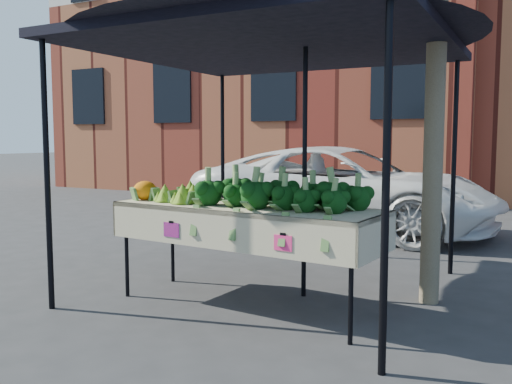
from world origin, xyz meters
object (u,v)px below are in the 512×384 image
canopy (274,150)px  street_tree (437,22)px  vehicle (344,78)px  table (245,257)px

canopy → street_tree: 1.83m
canopy → vehicle: 3.79m
street_tree → canopy: bearing=-169.8°
canopy → vehicle: (-0.51, 3.60, 1.06)m
table → vehicle: (-0.54, 4.24, 1.98)m
canopy → street_tree: bearing=10.2°
street_tree → table: bearing=-147.4°
table → vehicle: 4.71m
vehicle → street_tree: street_tree is taller
table → street_tree: (1.40, 0.90, 2.03)m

